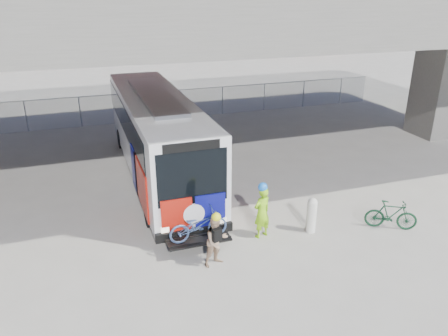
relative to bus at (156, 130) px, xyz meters
name	(u,v)px	position (x,y,z in m)	size (l,w,h in m)	color
ground	(224,198)	(2.00, -3.12, -2.11)	(160.00, 160.00, 0.00)	#9E9991
bus	(156,130)	(0.00, 0.00, 0.00)	(2.67, 12.94, 3.69)	silver
overpass	(193,19)	(2.00, 0.88, 4.44)	(40.00, 16.00, 7.95)	#605E59
chainlink_fence	(162,97)	(2.00, 8.88, -0.68)	(30.00, 0.06, 30.00)	gray
brick_buildings	(116,8)	(3.23, 45.10, 3.31)	(54.00, 22.00, 12.00)	brown
bollard	(312,214)	(3.97, -6.56, -1.43)	(0.33, 0.33, 1.26)	silver
cyclist_hivis	(262,211)	(2.24, -6.31, -1.16)	(0.76, 0.62, 1.97)	#89D716
cyclist_tan	(217,241)	(0.33, -7.36, -1.29)	(0.91, 0.80, 1.74)	tan
bike_parked	(391,215)	(6.67, -7.27, -1.58)	(0.49, 1.74, 1.05)	#123A23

